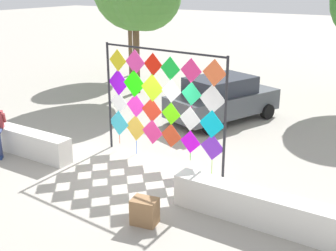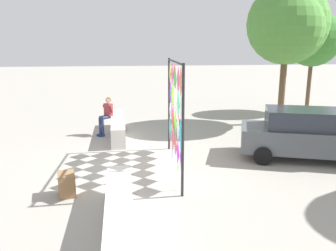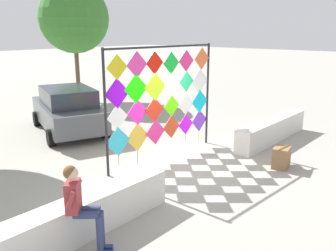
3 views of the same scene
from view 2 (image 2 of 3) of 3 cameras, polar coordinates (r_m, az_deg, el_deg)
ground at (r=10.48m, az=-5.26°, el=-7.05°), size 120.00×120.00×0.00m
plaza_ledge_left at (r=14.14m, az=-8.50°, el=-0.25°), size 4.14×0.53×0.74m
plaza_ledge_right at (r=6.72m, az=-8.27°, el=-15.76°), size 4.14×0.53×0.74m
kite_display_rack at (r=9.89m, az=1.12°, el=3.11°), size 4.06×0.34×3.29m
seated_vendor at (r=14.24m, az=-10.49°, el=2.14°), size 0.74×0.75×1.59m
parked_car at (r=11.89m, az=22.58°, el=-1.35°), size 3.21×4.65×1.66m
cardboard_box_large at (r=8.82m, az=-16.92°, el=-9.55°), size 0.61×0.50×0.58m
tree_broadleaf at (r=20.64m, az=23.45°, el=13.25°), size 2.99×2.99×5.57m
tree_palm_like at (r=16.68m, az=19.53°, el=15.77°), size 4.20×3.77×6.51m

